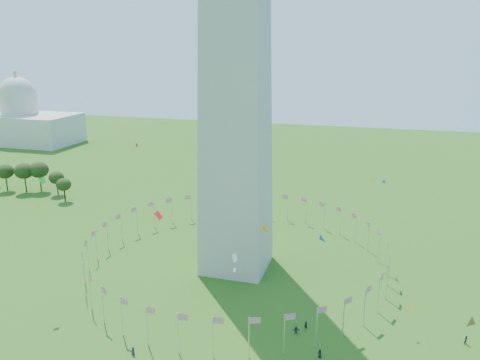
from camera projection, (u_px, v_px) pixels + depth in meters
name	position (u px, v px, depth m)	size (l,w,h in m)	color
flag_ring	(236.00, 251.00, 128.03)	(80.24, 80.24, 9.00)	silver
capitol_building	(19.00, 106.00, 291.14)	(70.00, 35.00, 46.00)	beige
kites_aloft	(272.00, 238.00, 95.70)	(117.68, 74.89, 37.19)	blue
tree_line_west	(16.00, 178.00, 194.18)	(55.45, 15.62, 12.96)	#2D4517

